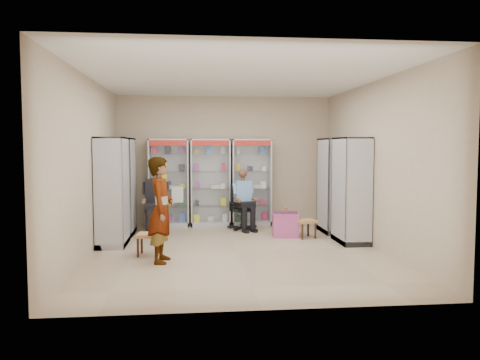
{
  "coord_description": "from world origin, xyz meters",
  "views": [
    {
      "loc": [
        -0.76,
        -8.05,
        1.83
      ],
      "look_at": [
        0.13,
        0.7,
        1.2
      ],
      "focal_mm": 35.0,
      "sensor_mm": 36.0,
      "label": 1
    }
  ],
  "objects": [
    {
      "name": "standing_man",
      "position": [
        -1.25,
        -0.66,
        0.83
      ],
      "size": [
        0.46,
        0.65,
        1.67
      ],
      "primitive_type": "imported",
      "rotation": [
        0.0,
        0.0,
        1.47
      ],
      "color": "gray",
      "rests_on": "floor"
    },
    {
      "name": "seated_customer",
      "position": [
        -1.55,
        1.95,
        0.67
      ],
      "size": [
        0.44,
        0.6,
        1.34
      ],
      "primitive_type": null,
      "color": "black",
      "rests_on": "floor"
    },
    {
      "name": "floor",
      "position": [
        0.0,
        0.0,
        0.0
      ],
      "size": [
        6.0,
        6.0,
        0.0
      ],
      "primitive_type": "plane",
      "color": "tan",
      "rests_on": "ground"
    },
    {
      "name": "wooden_chair",
      "position": [
        -1.55,
        2.0,
        0.47
      ],
      "size": [
        0.42,
        0.42,
        0.94
      ],
      "primitive_type": "cube",
      "color": "#332113",
      "rests_on": "floor"
    },
    {
      "name": "cabinet_back_left",
      "position": [
        -1.3,
        2.73,
        1.0
      ],
      "size": [
        0.9,
        0.5,
        2.0
      ],
      "primitive_type": "cube",
      "color": "#AAADB1",
      "rests_on": "floor"
    },
    {
      "name": "cabinet_left_near",
      "position": [
        -2.23,
        0.7,
        1.0
      ],
      "size": [
        0.9,
        0.5,
        2.0
      ],
      "primitive_type": "cube",
      "rotation": [
        0.0,
        0.0,
        -1.57
      ],
      "color": "#B9BCC1",
      "rests_on": "floor"
    },
    {
      "name": "seated_shopkeeper",
      "position": [
        0.33,
        2.11,
        0.63
      ],
      "size": [
        0.56,
        0.67,
        1.25
      ],
      "primitive_type": null,
      "rotation": [
        0.0,
        0.0,
        0.29
      ],
      "color": "#72B2E2",
      "rests_on": "floor"
    },
    {
      "name": "room_shell",
      "position": [
        0.0,
        0.0,
        1.97
      ],
      "size": [
        5.02,
        6.02,
        3.01
      ],
      "color": "tan",
      "rests_on": "ground"
    },
    {
      "name": "pink_trunk",
      "position": [
        1.12,
        1.24,
        0.24
      ],
      "size": [
        0.56,
        0.54,
        0.49
      ],
      "primitive_type": "cube",
      "rotation": [
        0.0,
        0.0,
        -0.12
      ],
      "color": "#A4418B",
      "rests_on": "floor"
    },
    {
      "name": "woven_stool_b",
      "position": [
        -1.5,
        -0.18,
        0.19
      ],
      "size": [
        0.41,
        0.41,
        0.37
      ],
      "primitive_type": "cube",
      "rotation": [
        0.0,
        0.0,
        -0.1
      ],
      "color": "#B5814C",
      "rests_on": "floor"
    },
    {
      "name": "cabinet_right_far",
      "position": [
        2.23,
        1.6,
        1.0
      ],
      "size": [
        0.9,
        0.5,
        2.0
      ],
      "primitive_type": "cube",
      "rotation": [
        0.0,
        0.0,
        1.57
      ],
      "color": "#9DA1A4",
      "rests_on": "floor"
    },
    {
      "name": "cabinet_back_mid",
      "position": [
        -0.35,
        2.73,
        1.0
      ],
      "size": [
        0.9,
        0.5,
        2.0
      ],
      "primitive_type": "cube",
      "color": "#A7A9AE",
      "rests_on": "floor"
    },
    {
      "name": "cabinet_right_near",
      "position": [
        2.23,
        0.5,
        1.0
      ],
      "size": [
        0.9,
        0.5,
        2.0
      ],
      "primitive_type": "cube",
      "rotation": [
        0.0,
        0.0,
        1.57
      ],
      "color": "#B6B8BE",
      "rests_on": "floor"
    },
    {
      "name": "tea_glass",
      "position": [
        1.12,
        1.25,
        0.54
      ],
      "size": [
        0.07,
        0.07,
        0.11
      ],
      "primitive_type": "cylinder",
      "color": "#562B07",
      "rests_on": "pink_trunk"
    },
    {
      "name": "woven_stool_a",
      "position": [
        1.49,
        1.05,
        0.18
      ],
      "size": [
        0.45,
        0.45,
        0.37
      ],
      "primitive_type": "cube",
      "rotation": [
        0.0,
        0.0,
        0.27
      ],
      "color": "tan",
      "rests_on": "floor"
    },
    {
      "name": "cabinet_left_far",
      "position": [
        -2.23,
        1.8,
        1.0
      ],
      "size": [
        0.9,
        0.5,
        2.0
      ],
      "primitive_type": "cube",
      "rotation": [
        0.0,
        0.0,
        -1.57
      ],
      "color": "#A0A2A7",
      "rests_on": "floor"
    },
    {
      "name": "office_chair",
      "position": [
        0.33,
        2.16,
        0.49
      ],
      "size": [
        0.67,
        0.67,
        0.98
      ],
      "primitive_type": "cube",
      "rotation": [
        0.0,
        0.0,
        0.29
      ],
      "color": "black",
      "rests_on": "floor"
    },
    {
      "name": "cabinet_back_right",
      "position": [
        0.6,
        2.73,
        1.0
      ],
      "size": [
        0.9,
        0.5,
        2.0
      ],
      "primitive_type": "cube",
      "color": "#A3A6AA",
      "rests_on": "floor"
    }
  ]
}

